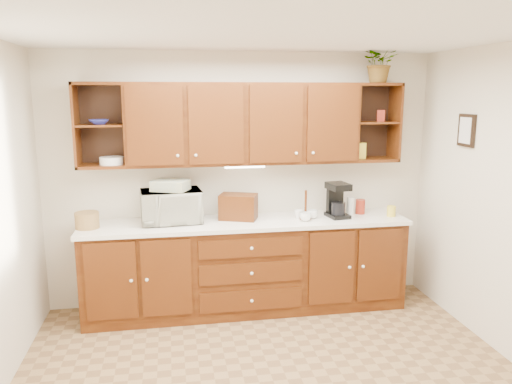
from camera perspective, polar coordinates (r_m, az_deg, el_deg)
name	(u,v)px	position (r m, az deg, el deg)	size (l,w,h in m)	color
ceiling	(279,29)	(3.43, 2.65, 18.10)	(4.00, 4.00, 0.00)	white
back_wall	(242,180)	(5.21, -1.63, 1.42)	(4.00, 4.00, 0.00)	beige
base_cabinets	(247,267)	(5.14, -1.09, -8.54)	(3.20, 0.60, 0.90)	#321205
countertop	(246,222)	(4.99, -1.09, -3.49)	(3.24, 0.64, 0.04)	white
upper_cabinets	(245,123)	(4.98, -1.29, 7.84)	(3.20, 0.33, 0.80)	#321205
undercabinet_light	(245,167)	(4.97, -1.28, 2.93)	(0.40, 0.05, 0.03)	white
framed_picture	(467,130)	(5.03, 22.93, 6.50)	(0.03, 0.24, 0.30)	black
wicker_basket	(87,220)	(4.95, -18.74, -3.07)	(0.22, 0.22, 0.15)	olive
microwave	(171,206)	(4.95, -9.67, -1.62)	(0.58, 0.39, 0.32)	beige
towel_stack	(170,185)	(4.91, -9.75, 0.76)	(0.33, 0.24, 0.10)	#F1CF71
wine_bottle	(148,205)	(5.05, -12.21, -1.47)	(0.07, 0.07, 0.32)	black
woven_tray	(180,216)	(5.17, -8.73, -2.76)	(0.37, 0.37, 0.02)	olive
bread_box	(238,207)	(5.01, -2.03, -1.70)	(0.36, 0.23, 0.25)	#321205
mug_tree	(305,215)	(5.05, 5.67, -2.59)	(0.27, 0.27, 0.30)	#321205
canister_red	(360,207)	(5.36, 11.83, -1.65)	(0.10, 0.10, 0.15)	maroon
canister_white	(350,206)	(5.30, 10.72, -1.57)	(0.08, 0.08, 0.18)	white
canister_yellow	(391,211)	(5.32, 15.20, -2.13)	(0.09, 0.09, 0.11)	gold
coffee_maker	(337,201)	(5.16, 9.26, -0.97)	(0.23, 0.27, 0.36)	black
bowl_stack	(99,122)	(4.94, -17.53, 7.64)	(0.18, 0.18, 0.05)	navy
plate_stack	(112,161)	(4.97, -16.16, 3.47)	(0.23, 0.23, 0.07)	white
pantry_box_yellow	(360,151)	(5.29, 11.84, 4.65)	(0.09, 0.07, 0.16)	gold
pantry_box_red	(381,116)	(5.36, 14.06, 8.45)	(0.08, 0.07, 0.12)	maroon
potted_plant	(380,62)	(5.32, 14.02, 14.18)	(0.36, 0.31, 0.40)	#999999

